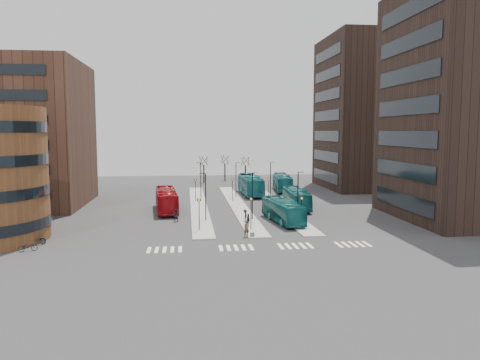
{
  "coord_description": "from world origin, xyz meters",
  "views": [
    {
      "loc": [
        -5.77,
        -41.06,
        11.53
      ],
      "look_at": [
        1.27,
        20.35,
        5.0
      ],
      "focal_mm": 35.0,
      "sensor_mm": 36.0,
      "label": 1
    }
  ],
  "objects": [
    {
      "name": "teal_bus_d",
      "position": [
        12.49,
        46.62,
        1.62
      ],
      "size": [
        3.82,
        11.86,
        3.25
      ],
      "primitive_type": "imported",
      "rotation": [
        0.0,
        0.0,
        -0.1
      ],
      "color": "#146568",
      "rests_on": "ground"
    },
    {
      "name": "bicycle_far",
      "position": [
        -21.0,
        7.33,
        0.48
      ],
      "size": [
        1.92,
        0.95,
        0.97
      ],
      "primitive_type": "imported",
      "rotation": [
        0.0,
        0.0,
        1.74
      ],
      "color": "gray",
      "rests_on": "ground"
    },
    {
      "name": "commuter_b",
      "position": [
        1.59,
        14.24,
        0.76
      ],
      "size": [
        0.53,
        0.95,
        1.53
      ],
      "primitive_type": "imported",
      "rotation": [
        0.0,
        0.0,
        1.76
      ],
      "color": "black",
      "rests_on": "ground"
    },
    {
      "name": "teal_bus_c",
      "position": [
        10.42,
        26.32,
        1.5
      ],
      "size": [
        3.0,
        10.84,
        2.99
      ],
      "primitive_type": "imported",
      "rotation": [
        0.0,
        0.0,
        -0.05
      ],
      "color": "#135D5F",
      "rests_on": "ground"
    },
    {
      "name": "ground",
      "position": [
        0.0,
        0.0,
        0.0
      ],
      "size": [
        160.0,
        160.0,
        0.0
      ],
      "primitive_type": "plane",
      "color": "#2B2B2D",
      "rests_on": "ground"
    },
    {
      "name": "crosswalk_stripes",
      "position": [
        1.75,
        4.0,
        0.01
      ],
      "size": [
        22.35,
        2.4,
        0.01
      ],
      "color": "silver",
      "rests_on": "ground"
    },
    {
      "name": "red_bus",
      "position": [
        -8.7,
        25.92,
        1.64
      ],
      "size": [
        3.77,
        12.0,
        3.29
      ],
      "primitive_type": "imported",
      "rotation": [
        0.0,
        0.0,
        0.09
      ],
      "color": "#A20C13",
      "rests_on": "ground"
    },
    {
      "name": "bicycle_mid",
      "position": [
        -21.0,
        7.81,
        0.47
      ],
      "size": [
        1.57,
        0.52,
        0.93
      ],
      "primitive_type": "imported",
      "rotation": [
        0.0,
        0.0,
        1.62
      ],
      "color": "gray",
      "rests_on": "ground"
    },
    {
      "name": "island_right",
      "position": [
        8.0,
        30.0,
        0.07
      ],
      "size": [
        2.5,
        45.0,
        0.15
      ],
      "primitive_type": "cube",
      "color": "gray",
      "rests_on": "ground"
    },
    {
      "name": "island_left",
      "position": [
        -4.0,
        30.0,
        0.07
      ],
      "size": [
        2.5,
        45.0,
        0.15
      ],
      "primitive_type": "cube",
      "color": "gray",
      "rests_on": "ground"
    },
    {
      "name": "commuter_c",
      "position": [
        1.54,
        16.99,
        0.8
      ],
      "size": [
        0.67,
        1.07,
        1.59
      ],
      "primitive_type": "imported",
      "rotation": [
        0.0,
        0.0,
        4.63
      ],
      "color": "black",
      "rests_on": "ground"
    },
    {
      "name": "sign_poles",
      "position": [
        1.6,
        23.0,
        2.41
      ],
      "size": [
        12.45,
        22.12,
        3.65
      ],
      "color": "black",
      "rests_on": "ground"
    },
    {
      "name": "lamp_posts",
      "position": [
        2.64,
        28.0,
        3.58
      ],
      "size": [
        14.04,
        20.24,
        6.12
      ],
      "color": "black",
      "rests_on": "ground"
    },
    {
      "name": "tower_near",
      "position": [
        31.98,
        16.0,
        15.0
      ],
      "size": [
        20.12,
        20.0,
        30.0
      ],
      "color": "black",
      "rests_on": "ground"
    },
    {
      "name": "commuter_a",
      "position": [
        -7.22,
        18.06,
        0.81
      ],
      "size": [
        0.9,
        0.77,
        1.61
      ],
      "primitive_type": "imported",
      "rotation": [
        0.0,
        0.0,
        2.92
      ],
      "color": "black",
      "rests_on": "ground"
    },
    {
      "name": "suitcase",
      "position": [
        1.21,
        8.12,
        0.29
      ],
      "size": [
        0.5,
        0.41,
        0.59
      ],
      "primitive_type": "cube",
      "rotation": [
        0.0,
        0.0,
        -0.07
      ],
      "color": "navy",
      "rests_on": "ground"
    },
    {
      "name": "tower_far",
      "position": [
        31.98,
        50.0,
        15.0
      ],
      "size": [
        20.12,
        20.0,
        30.0
      ],
      "color": "black",
      "rests_on": "ground"
    },
    {
      "name": "island_mid",
      "position": [
        2.0,
        30.0,
        0.07
      ],
      "size": [
        2.5,
        45.0,
        0.15
      ],
      "primitive_type": "cube",
      "color": "gray",
      "rests_on": "ground"
    },
    {
      "name": "teal_bus_a",
      "position": [
        6.25,
        16.29,
        1.46
      ],
      "size": [
        3.8,
        10.72,
        2.92
      ],
      "primitive_type": "imported",
      "rotation": [
        0.0,
        0.0,
        0.13
      ],
      "color": "#13615F",
      "rests_on": "ground"
    },
    {
      "name": "teal_bus_b",
      "position": [
        5.68,
        41.92,
        1.8
      ],
      "size": [
        3.19,
        12.96,
        3.6
      ],
      "primitive_type": "imported",
      "rotation": [
        0.0,
        0.0,
        0.01
      ],
      "color": "#166970",
      "rests_on": "ground"
    },
    {
      "name": "bicycle_near",
      "position": [
        -21.0,
        4.87,
        0.46
      ],
      "size": [
        1.84,
        1.18,
        0.91
      ],
      "primitive_type": "imported",
      "rotation": [
        0.0,
        0.0,
        1.93
      ],
      "color": "gray",
      "rests_on": "ground"
    },
    {
      "name": "bare_trees",
      "position": [
        2.67,
        62.67,
        2.72
      ],
      "size": [
        10.97,
        8.14,
        5.9
      ],
      "color": "black",
      "rests_on": "ground"
    },
    {
      "name": "traveller",
      "position": [
        0.63,
        8.45,
        0.94
      ],
      "size": [
        0.81,
        0.71,
        1.87
      ],
      "primitive_type": "imported",
      "rotation": [
        0.0,
        0.0,
        0.47
      ],
      "color": "#49432B",
      "rests_on": "ground"
    }
  ]
}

